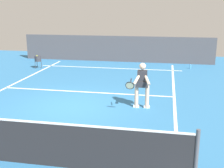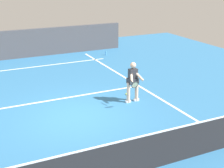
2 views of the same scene
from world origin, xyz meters
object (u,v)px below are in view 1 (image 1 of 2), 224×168
at_px(tennis_player, 142,84).
at_px(tennis_ball_near, 76,141).
at_px(ball_hopper, 38,59).
at_px(tennis_ball_mid, 147,100).
at_px(water_bottle, 190,67).

distance_m(tennis_player, tennis_ball_near, 3.32).
xyz_separation_m(tennis_ball_near, ball_hopper, (4.92, -8.46, 0.51)).
relative_size(tennis_ball_mid, water_bottle, 0.28).
relative_size(tennis_player, tennis_ball_mid, 23.48).
distance_m(tennis_ball_mid, water_bottle, 6.58).
bearing_deg(tennis_ball_near, water_bottle, -109.28).
relative_size(tennis_ball_near, water_bottle, 0.28).
xyz_separation_m(tennis_player, ball_hopper, (6.30, -5.55, -0.30)).
distance_m(tennis_player, tennis_ball_mid, 1.12).
bearing_deg(tennis_ball_near, tennis_ball_mid, -112.43).
height_order(ball_hopper, water_bottle, ball_hopper).
bearing_deg(water_bottle, tennis_ball_near, 70.72).
bearing_deg(water_bottle, tennis_ball_mid, 72.63).
xyz_separation_m(tennis_ball_near, water_bottle, (-3.48, -9.95, 0.09)).
bearing_deg(tennis_ball_mid, water_bottle, -107.37).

